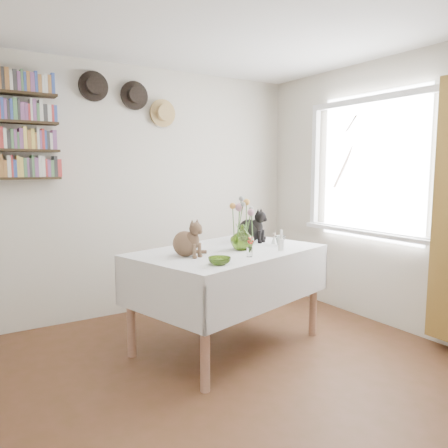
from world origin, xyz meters
TOP-DOWN VIEW (x-y plane):
  - room at (0.00, 0.00)m, footprint 4.08×4.58m
  - window at (1.97, 0.80)m, footprint 0.12×1.52m
  - dining_table at (0.45, 0.98)m, footprint 1.74×1.35m
  - tabby_cat at (0.04, 0.93)m, footprint 0.28×0.31m
  - black_cat at (0.84, 1.21)m, footprint 0.31×0.33m
  - flower_vase at (0.55, 0.91)m, footprint 0.21×0.21m
  - green_bowl at (0.10, 0.54)m, footprint 0.21×0.21m
  - drinking_glass at (0.96, 0.91)m, footprint 0.11×0.11m
  - candlestick at (0.80, 0.71)m, footprint 0.05×0.05m
  - berry_jar at (0.44, 0.64)m, footprint 0.04×0.04m
  - porcelain_figurine at (0.96, 1.00)m, footprint 0.05×0.05m
  - flower_bouquet at (0.55, 0.92)m, footprint 0.17×0.13m
  - wall_hats at (0.12, 2.19)m, footprint 0.98×0.09m

SIDE VIEW (x-z plane):
  - dining_table at x=0.45m, z-range 0.21..1.03m
  - green_bowl at x=0.10m, z-range 0.82..0.87m
  - drinking_glass at x=0.96m, z-range 0.82..0.90m
  - porcelain_figurine at x=0.96m, z-range 0.81..0.91m
  - candlestick at x=0.80m, z-range 0.79..0.96m
  - berry_jar at x=0.44m, z-range 0.81..0.99m
  - flower_vase at x=0.55m, z-range 0.82..1.02m
  - tabby_cat at x=0.04m, z-range 0.82..1.11m
  - black_cat at x=0.84m, z-range 0.82..1.13m
  - flower_bouquet at x=0.55m, z-range 0.96..1.35m
  - room at x=0.00m, z-range -0.04..2.54m
  - window at x=1.97m, z-range 0.74..2.06m
  - wall_hats at x=0.12m, z-range 1.93..2.41m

